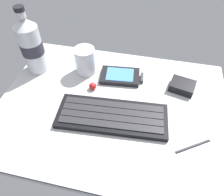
# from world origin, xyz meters

# --- Properties ---
(ground_plane) EXTENTS (0.64, 0.48, 0.03)m
(ground_plane) POSITION_xyz_m (0.00, -0.00, -0.01)
(ground_plane) COLOR #B7BABC
(keyboard) EXTENTS (0.30, 0.13, 0.02)m
(keyboard) POSITION_xyz_m (0.01, -0.04, 0.01)
(keyboard) COLOR black
(keyboard) RESTS_ON ground_plane
(handheld_device) EXTENTS (0.13, 0.09, 0.02)m
(handheld_device) POSITION_xyz_m (0.01, 0.12, 0.01)
(handheld_device) COLOR black
(handheld_device) RESTS_ON ground_plane
(juice_cup) EXTENTS (0.06, 0.06, 0.09)m
(juice_cup) POSITION_xyz_m (-0.11, 0.12, 0.04)
(juice_cup) COLOR silver
(juice_cup) RESTS_ON ground_plane
(water_bottle) EXTENTS (0.07, 0.07, 0.21)m
(water_bottle) POSITION_xyz_m (-0.27, 0.10, 0.09)
(water_bottle) COLOR silver
(water_bottle) RESTS_ON ground_plane
(charger_block) EXTENTS (0.08, 0.07, 0.02)m
(charger_block) POSITION_xyz_m (0.19, 0.11, 0.01)
(charger_block) COLOR black
(charger_block) RESTS_ON ground_plane
(trackball_mouse) EXTENTS (0.02, 0.02, 0.02)m
(trackball_mouse) POSITION_xyz_m (-0.07, 0.05, 0.01)
(trackball_mouse) COLOR red
(trackball_mouse) RESTS_ON ground_plane
(stylus_pen) EXTENTS (0.08, 0.06, 0.01)m
(stylus_pen) POSITION_xyz_m (0.22, -0.08, 0.00)
(stylus_pen) COLOR #26262B
(stylus_pen) RESTS_ON ground_plane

